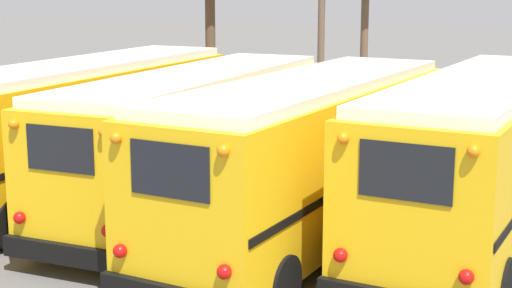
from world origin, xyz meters
name	(u,v)px	position (x,y,z in m)	size (l,w,h in m)	color
ground_plane	(255,219)	(0.00, 0.00, 0.00)	(160.00, 160.00, 0.00)	#5B5956
school_bus_0	(82,123)	(-4.64, 0.09, 1.75)	(2.66, 10.71, 3.22)	#EAAA0F
school_bus_1	(197,135)	(-1.55, 0.20, 1.69)	(2.83, 10.05, 3.12)	yellow
school_bus_2	(310,153)	(1.55, -0.73, 1.75)	(3.04, 9.93, 3.24)	yellow
school_bus_3	(481,153)	(4.64, 0.56, 1.78)	(3.01, 10.14, 3.29)	yellow
utility_pole	(322,8)	(-3.08, 12.15, 4.18)	(1.80, 0.26, 7.97)	brown
fence_line	(358,123)	(0.00, 7.16, 0.98)	(17.34, 0.06, 1.42)	#939399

